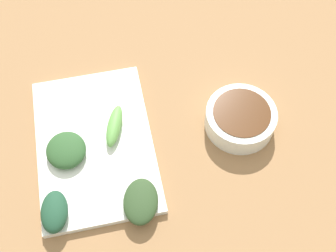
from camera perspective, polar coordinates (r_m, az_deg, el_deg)
tabletop at (r=0.74m, az=-4.01°, el=-1.95°), size 2.10×2.10×0.02m
sauce_bowl at (r=0.74m, az=9.51°, el=1.05°), size 0.12×0.12×0.04m
serving_plate at (r=0.73m, az=-9.59°, el=-2.32°), size 0.19×0.28×0.01m
broccoli_stalk_0 at (r=0.72m, az=-7.06°, el=0.03°), size 0.05×0.08×0.02m
broccoli_leafy_1 at (r=0.71m, az=-13.25°, el=-3.11°), size 0.07×0.08×0.02m
broccoli_leafy_2 at (r=0.67m, az=-14.72°, el=-10.85°), size 0.05×0.07×0.02m
broccoli_leafy_3 at (r=0.66m, az=-3.60°, el=-9.87°), size 0.07×0.08×0.02m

